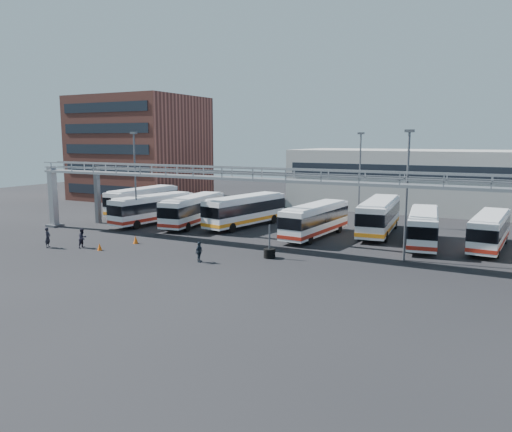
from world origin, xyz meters
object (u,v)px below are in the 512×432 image
at_px(light_pole_mid, 407,188).
at_px(cone_right, 136,240).
at_px(bus_0, 143,200).
at_px(pedestrian_a, 48,237).
at_px(bus_8, 490,230).
at_px(cone_left, 100,247).
at_px(bus_1, 153,208).
at_px(pedestrian_b, 83,238).
at_px(pedestrian_d, 199,252).
at_px(bus_7, 423,226).
at_px(light_pole_back, 360,173).
at_px(bus_3, 245,210).
at_px(bus_2, 193,209).
at_px(tire_stack, 269,252).
at_px(bus_6, 379,215).
at_px(light_pole_left, 135,175).
at_px(bus_5, 315,219).

xyz_separation_m(light_pole_mid, cone_right, (-23.13, -4.84, -5.37)).
bearing_deg(bus_0, pedestrian_a, -74.43).
xyz_separation_m(bus_8, cone_left, (-29.67, -16.04, -1.39)).
distance_m(bus_1, pedestrian_b, 13.10).
relative_size(pedestrian_d, cone_right, 2.24).
xyz_separation_m(bus_7, pedestrian_a, (-29.20, -16.15, -0.84)).
bearing_deg(pedestrian_b, cone_left, -95.19).
relative_size(light_pole_back, pedestrian_b, 5.90).
bearing_deg(bus_3, bus_1, -151.95).
bearing_deg(bus_7, bus_1, 175.86).
xyz_separation_m(cone_left, cone_right, (0.82, 3.65, 0.04)).
bearing_deg(pedestrian_a, light_pole_mid, -95.91).
bearing_deg(bus_7, bus_2, 173.98).
bearing_deg(pedestrian_a, light_pole_back, -64.67).
xyz_separation_m(bus_8, pedestrian_b, (-31.75, -15.94, -0.85)).
height_order(bus_3, tire_stack, bus_3).
xyz_separation_m(bus_6, cone_right, (-18.67, -14.78, -1.59)).
distance_m(bus_6, pedestrian_d, 20.33).
distance_m(light_pole_mid, bus_7, 7.54).
bearing_deg(bus_1, light_pole_left, -72.18).
relative_size(pedestrian_b, cone_right, 2.40).
relative_size(light_pole_mid, bus_5, 0.94).
distance_m(bus_0, bus_2, 10.73).
relative_size(light_pole_left, bus_1, 0.93).
bearing_deg(light_pole_mid, light_pole_left, 177.95).
height_order(bus_3, bus_8, bus_3).
relative_size(light_pole_back, cone_left, 16.11).
distance_m(bus_2, pedestrian_b, 14.13).
distance_m(light_pole_mid, bus_0, 35.40).
bearing_deg(bus_8, cone_right, -153.01).
bearing_deg(bus_7, light_pole_mid, -101.56).
xyz_separation_m(light_pole_back, pedestrian_a, (-20.81, -24.76, -4.82)).
xyz_separation_m(light_pole_left, bus_7, (28.39, 5.40, -3.98)).
height_order(bus_2, bus_7, bus_2).
height_order(pedestrian_a, cone_right, pedestrian_a).
height_order(bus_5, bus_7, bus_5).
bearing_deg(cone_left, bus_7, 31.46).
relative_size(bus_2, bus_3, 0.96).
height_order(cone_left, tire_stack, tire_stack).
relative_size(pedestrian_b, cone_left, 2.73).
relative_size(bus_7, pedestrian_b, 6.15).
height_order(light_pole_mid, cone_left, light_pole_mid).
distance_m(cone_right, tire_stack, 13.36).
bearing_deg(bus_1, bus_2, 21.58).
distance_m(bus_0, bus_1, 7.16).
relative_size(bus_1, bus_5, 1.02).
height_order(bus_8, pedestrian_b, bus_8).
bearing_deg(bus_2, light_pole_back, 24.33).
distance_m(bus_3, bus_7, 18.87).
xyz_separation_m(pedestrian_a, cone_left, (4.86, 1.27, -0.59)).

